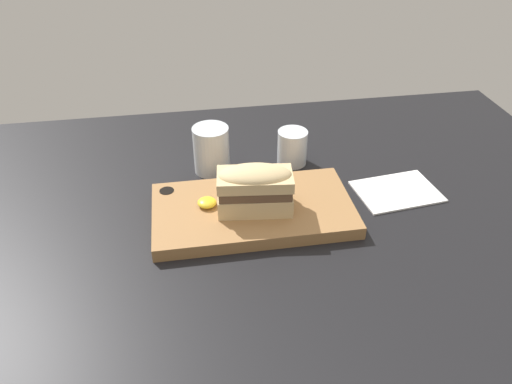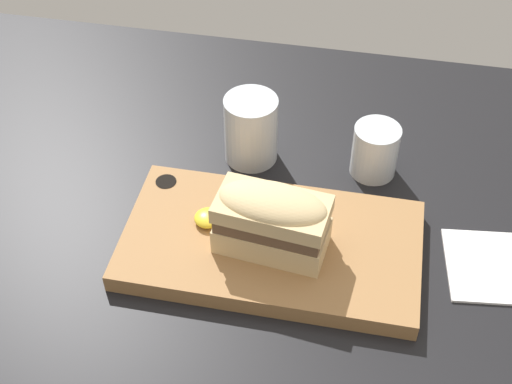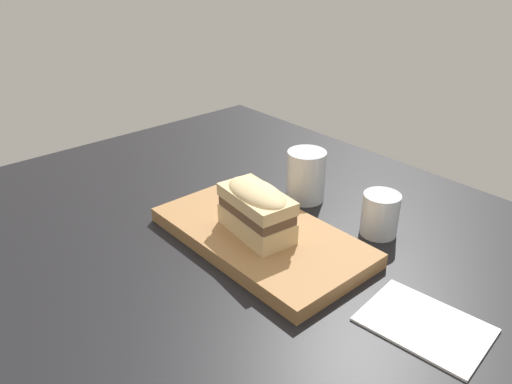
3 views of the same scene
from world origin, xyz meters
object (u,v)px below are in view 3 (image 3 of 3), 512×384
sandwich (255,208)px  water_glass (306,179)px  serving_board (260,236)px  wine_glass (380,216)px  napkin (425,325)px

sandwich → water_glass: size_ratio=1.40×
serving_board → water_glass: water_glass is taller
water_glass → serving_board: bearing=-70.8°
wine_glass → sandwich: bearing=-120.7°
serving_board → napkin: size_ratio=2.15×
water_glass → wine_glass: water_glass is taller
water_glass → napkin: water_glass is taller
water_glass → wine_glass: (18.45, 0.28, -1.04)cm
serving_board → wine_glass: (12.14, 18.47, 2.24)cm
napkin → wine_glass: bearing=141.6°
serving_board → sandwich: sandwich is taller
sandwich → wine_glass: size_ratio=1.85×
sandwich → water_glass: sandwich is taller
water_glass → napkin: size_ratio=0.58×
serving_board → water_glass: 19.54cm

